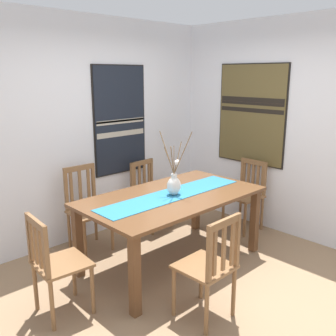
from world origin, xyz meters
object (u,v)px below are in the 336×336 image
at_px(painting_on_side_wall, 251,114).
at_px(painting_on_back_wall, 120,120).
at_px(dining_table, 172,204).
at_px(chair_4, 55,263).
at_px(chair_3, 87,208).
at_px(chair_0, 246,193).
at_px(centerpiece_vase, 174,184).
at_px(chair_2, 210,266).
at_px(chair_1, 149,192).

bearing_deg(painting_on_side_wall, painting_on_back_wall, 140.56).
bearing_deg(dining_table, painting_on_back_wall, 77.85).
bearing_deg(chair_4, painting_on_back_wall, 37.32).
relative_size(chair_3, painting_on_side_wall, 0.75).
bearing_deg(dining_table, chair_3, 116.20).
bearing_deg(dining_table, chair_4, 179.40).
relative_size(chair_0, painting_on_side_wall, 0.70).
bearing_deg(painting_on_back_wall, chair_3, -157.69).
distance_m(chair_0, chair_3, 2.07).
relative_size(centerpiece_vase, chair_3, 0.68).
relative_size(chair_2, painting_on_side_wall, 0.71).
height_order(chair_2, painting_on_back_wall, painting_on_back_wall).
relative_size(chair_1, chair_3, 0.91).
bearing_deg(chair_3, painting_on_side_wall, -21.08).
relative_size(chair_1, painting_on_back_wall, 0.64).
bearing_deg(painting_on_back_wall, chair_0, -48.27).
xyz_separation_m(centerpiece_vase, chair_2, (-0.47, -0.90, -0.42)).
xyz_separation_m(dining_table, chair_1, (0.48, 0.94, -0.20)).
bearing_deg(chair_2, chair_1, 62.90).
height_order(dining_table, chair_2, chair_2).
bearing_deg(centerpiece_vase, chair_1, 63.59).
relative_size(chair_2, chair_4, 1.03).
height_order(centerpiece_vase, chair_1, centerpiece_vase).
height_order(chair_3, chair_4, chair_3).
distance_m(chair_3, painting_on_back_wall, 1.23).
relative_size(chair_1, chair_4, 0.98).
distance_m(chair_4, painting_on_back_wall, 2.25).
bearing_deg(dining_table, chair_0, 0.32).
relative_size(chair_4, painting_on_side_wall, 0.69).
xyz_separation_m(centerpiece_vase, chair_3, (-0.48, 0.96, -0.40)).
distance_m(centerpiece_vase, chair_2, 1.10).
xyz_separation_m(chair_1, painting_on_side_wall, (1.12, -0.79, 1.02)).
distance_m(chair_1, chair_3, 0.95).
distance_m(chair_2, chair_4, 1.29).
height_order(chair_4, painting_on_side_wall, painting_on_side_wall).
bearing_deg(chair_1, centerpiece_vase, -116.41).
distance_m(centerpiece_vase, chair_1, 1.15).
bearing_deg(chair_3, chair_0, -27.03).
distance_m(centerpiece_vase, chair_4, 1.43).
height_order(chair_2, chair_3, chair_3).
bearing_deg(chair_1, dining_table, -117.31).
bearing_deg(chair_2, painting_on_back_wall, 71.31).
bearing_deg(centerpiece_vase, painting_on_side_wall, 5.86).
relative_size(dining_table, chair_1, 2.15).
bearing_deg(chair_2, chair_0, 26.57).
height_order(dining_table, centerpiece_vase, centerpiece_vase).
height_order(chair_1, chair_2, chair_2).
xyz_separation_m(chair_4, painting_on_side_wall, (2.96, 0.13, 1.01)).
bearing_deg(chair_3, chair_4, -133.48).
xyz_separation_m(chair_1, chair_3, (-0.95, 0.01, 0.02)).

